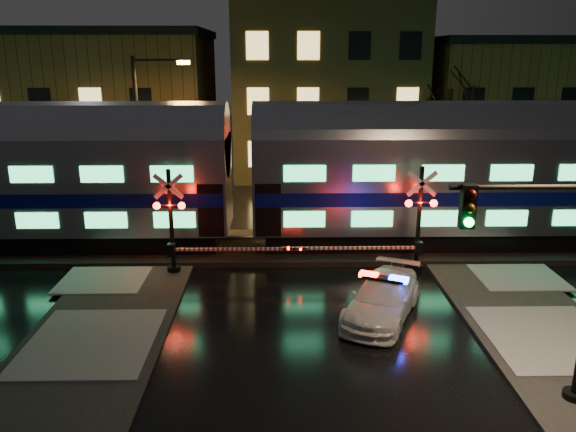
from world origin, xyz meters
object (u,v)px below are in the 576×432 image
(traffic_light, at_px, (553,287))
(streetlight, at_px, (144,130))
(police_car, at_px, (382,298))
(crossing_signal_left, at_px, (181,233))
(crossing_signal_right, at_px, (409,231))

(traffic_light, distance_m, streetlight, 19.41)
(police_car, relative_size, crossing_signal_left, 0.83)
(police_car, distance_m, streetlight, 14.53)
(crossing_signal_right, distance_m, traffic_light, 8.43)
(crossing_signal_right, bearing_deg, traffic_light, -81.26)
(streetlight, bearing_deg, police_car, -47.43)
(crossing_signal_right, relative_size, traffic_light, 1.02)
(crossing_signal_left, relative_size, traffic_light, 1.00)
(crossing_signal_left, xyz_separation_m, traffic_light, (9.64, -8.23, 1.34))
(crossing_signal_left, distance_m, traffic_light, 12.74)
(police_car, relative_size, traffic_light, 0.83)
(traffic_light, bearing_deg, crossing_signal_left, 154.15)
(streetlight, bearing_deg, traffic_light, -50.46)
(traffic_light, height_order, streetlight, streetlight)
(crossing_signal_right, relative_size, streetlight, 0.73)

